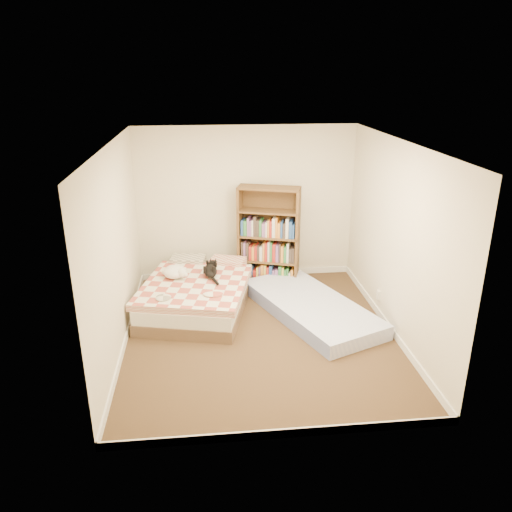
{
  "coord_description": "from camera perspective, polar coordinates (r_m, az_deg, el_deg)",
  "views": [
    {
      "loc": [
        -0.67,
        -5.79,
        3.32
      ],
      "look_at": [
        -0.02,
        0.3,
        1.0
      ],
      "focal_mm": 35.0,
      "sensor_mm": 36.0,
      "label": 1
    }
  ],
  "objects": [
    {
      "name": "floor_mattress",
      "position": [
        7.22,
        6.28,
        -5.85
      ],
      "size": [
        1.82,
        2.49,
        0.2
      ],
      "primitive_type": "cube",
      "rotation": [
        0.0,
        0.0,
        0.4
      ],
      "color": "#7E8DD3",
      "rests_on": "room"
    },
    {
      "name": "black_cat",
      "position": [
        7.35,
        -5.2,
        -1.59
      ],
      "size": [
        0.27,
        0.7,
        0.16
      ],
      "rotation": [
        0.0,
        0.0,
        -0.17
      ],
      "color": "black",
      "rests_on": "bed"
    },
    {
      "name": "room",
      "position": [
        6.2,
        0.5,
        0.75
      ],
      "size": [
        3.51,
        4.01,
        2.51
      ],
      "color": "#40291B",
      "rests_on": "ground"
    },
    {
      "name": "bed",
      "position": [
        7.36,
        -6.69,
        -4.18
      ],
      "size": [
        1.76,
        2.19,
        0.52
      ],
      "rotation": [
        0.0,
        0.0,
        -0.23
      ],
      "color": "brown",
      "rests_on": "room"
    },
    {
      "name": "bookshelf",
      "position": [
        8.02,
        1.4,
        0.79
      ],
      "size": [
        1.06,
        0.6,
        1.61
      ],
      "rotation": [
        0.0,
        0.0,
        -0.3
      ],
      "color": "#4F2C1B",
      "rests_on": "room"
    },
    {
      "name": "white_dog",
      "position": [
        7.3,
        -9.22,
        -1.8
      ],
      "size": [
        0.37,
        0.39,
        0.18
      ],
      "rotation": [
        0.0,
        0.0,
        0.09
      ],
      "color": "white",
      "rests_on": "bed"
    }
  ]
}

